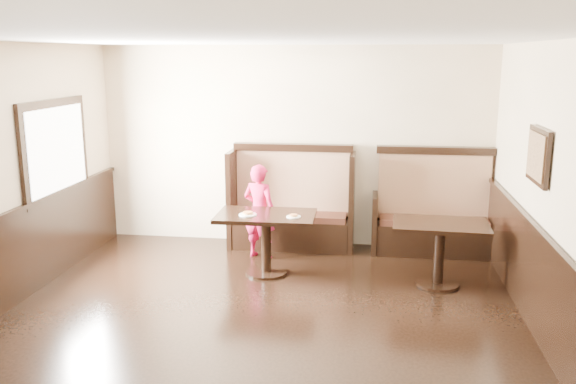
% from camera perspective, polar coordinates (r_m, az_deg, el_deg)
% --- Properties ---
extents(ground, '(7.00, 7.00, 0.00)m').
position_cam_1_polar(ground, '(5.73, -4.14, -15.01)').
color(ground, black).
rests_on(ground, ground).
extents(room_shell, '(7.00, 7.00, 7.00)m').
position_cam_1_polar(room_shell, '(5.78, -6.58, -7.57)').
color(room_shell, beige).
rests_on(room_shell, ground).
extents(booth_main, '(1.75, 0.72, 1.45)m').
position_cam_1_polar(booth_main, '(8.60, 0.36, -1.69)').
color(booth_main, black).
rests_on(booth_main, ground).
extents(booth_neighbor, '(1.65, 0.72, 1.45)m').
position_cam_1_polar(booth_neighbor, '(8.58, 13.39, -2.39)').
color(booth_neighbor, black).
rests_on(booth_neighbor, ground).
extents(table_main, '(1.21, 0.77, 0.76)m').
position_cam_1_polar(table_main, '(7.50, -2.07, -3.39)').
color(table_main, black).
rests_on(table_main, ground).
extents(table_neighbor, '(1.13, 0.77, 0.76)m').
position_cam_1_polar(table_neighbor, '(7.35, 14.03, -4.26)').
color(table_neighbor, black).
rests_on(table_neighbor, ground).
extents(child, '(0.54, 0.44, 1.27)m').
position_cam_1_polar(child, '(8.10, -2.68, -1.82)').
color(child, '#BE1441').
rests_on(child, ground).
extents(pizza_plate_left, '(0.22, 0.22, 0.04)m').
position_cam_1_polar(pizza_plate_left, '(7.41, -3.78, -2.06)').
color(pizza_plate_left, white).
rests_on(pizza_plate_left, table_main).
extents(pizza_plate_right, '(0.17, 0.17, 0.03)m').
position_cam_1_polar(pizza_plate_right, '(7.31, 0.52, -2.27)').
color(pizza_plate_right, white).
rests_on(pizza_plate_right, table_main).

